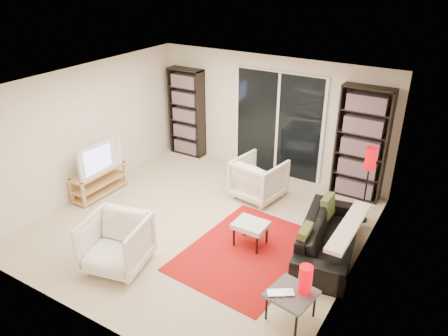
% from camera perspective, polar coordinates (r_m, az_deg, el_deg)
% --- Properties ---
extents(floor, '(5.00, 5.00, 0.00)m').
position_cam_1_polar(floor, '(7.44, -2.87, -7.39)').
color(floor, '#C8B295').
rests_on(floor, ground).
extents(wall_back, '(5.00, 0.02, 2.40)m').
position_cam_1_polar(wall_back, '(8.88, 6.04, 6.81)').
color(wall_back, silver).
rests_on(wall_back, ground).
extents(wall_front, '(5.00, 0.02, 2.40)m').
position_cam_1_polar(wall_front, '(5.25, -18.72, -8.80)').
color(wall_front, silver).
rests_on(wall_front, ground).
extents(wall_left, '(0.02, 5.00, 2.40)m').
position_cam_1_polar(wall_left, '(8.42, -17.38, 4.69)').
color(wall_left, silver).
rests_on(wall_left, ground).
extents(wall_right, '(0.02, 5.00, 2.40)m').
position_cam_1_polar(wall_right, '(5.96, 17.30, -4.22)').
color(wall_right, silver).
rests_on(wall_right, ground).
extents(ceiling, '(5.00, 5.00, 0.02)m').
position_cam_1_polar(ceiling, '(6.45, -3.34, 10.78)').
color(ceiling, white).
rests_on(ceiling, wall_back).
extents(sliding_door, '(1.92, 0.08, 2.16)m').
position_cam_1_polar(sliding_door, '(8.82, 7.06, 5.59)').
color(sliding_door, white).
rests_on(sliding_door, ground).
extents(bookshelf_left, '(0.80, 0.30, 1.95)m').
position_cam_1_polar(bookshelf_left, '(9.76, -4.90, 7.23)').
color(bookshelf_left, black).
rests_on(bookshelf_left, ground).
extents(bookshelf_right, '(0.90, 0.30, 2.10)m').
position_cam_1_polar(bookshelf_right, '(8.21, 17.50, 2.99)').
color(bookshelf_right, black).
rests_on(bookshelf_right, ground).
extents(tv_stand, '(0.36, 1.14, 0.50)m').
position_cam_1_polar(tv_stand, '(8.54, -15.98, -1.71)').
color(tv_stand, tan).
rests_on(tv_stand, floor).
extents(tv, '(0.18, 0.99, 0.57)m').
position_cam_1_polar(tv, '(8.31, -16.31, 1.44)').
color(tv, black).
rests_on(tv, tv_stand).
extents(rug, '(1.82, 2.36, 0.01)m').
position_cam_1_polar(rug, '(6.80, 3.16, -10.88)').
color(rug, '#AA0F0E').
rests_on(rug, floor).
extents(sofa, '(1.07, 2.05, 0.57)m').
position_cam_1_polar(sofa, '(6.82, 13.57, -8.71)').
color(sofa, black).
rests_on(sofa, floor).
extents(armchair_back, '(0.95, 0.97, 0.77)m').
position_cam_1_polar(armchair_back, '(8.08, 4.55, -1.38)').
color(armchair_back, silver).
rests_on(armchair_back, floor).
extents(armchair_front, '(1.02, 1.04, 0.79)m').
position_cam_1_polar(armchair_front, '(6.49, -13.93, -9.52)').
color(armchair_front, silver).
rests_on(armchair_front, floor).
extents(ottoman, '(0.51, 0.42, 0.40)m').
position_cam_1_polar(ottoman, '(6.78, 3.51, -7.58)').
color(ottoman, silver).
rests_on(ottoman, floor).
extents(side_table, '(0.61, 0.61, 0.40)m').
position_cam_1_polar(side_table, '(5.59, 8.80, -16.11)').
color(side_table, '#4A4A50').
rests_on(side_table, floor).
extents(laptop, '(0.38, 0.35, 0.03)m').
position_cam_1_polar(laptop, '(5.49, 7.48, -16.20)').
color(laptop, silver).
rests_on(laptop, side_table).
extents(table_lamp, '(0.17, 0.17, 0.38)m').
position_cam_1_polar(table_lamp, '(5.48, 10.58, -14.13)').
color(table_lamp, '#C7000B').
rests_on(table_lamp, side_table).
extents(floor_lamp, '(0.20, 0.20, 1.34)m').
position_cam_1_polar(floor_lamp, '(7.44, 18.46, 0.20)').
color(floor_lamp, black).
rests_on(floor_lamp, floor).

